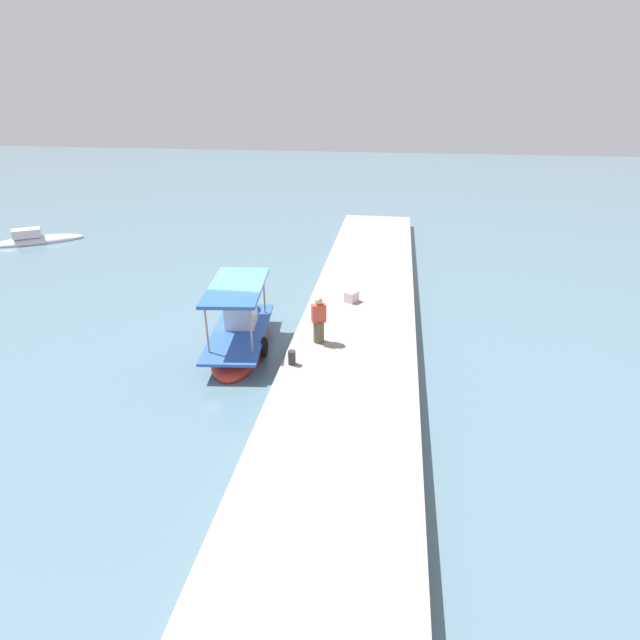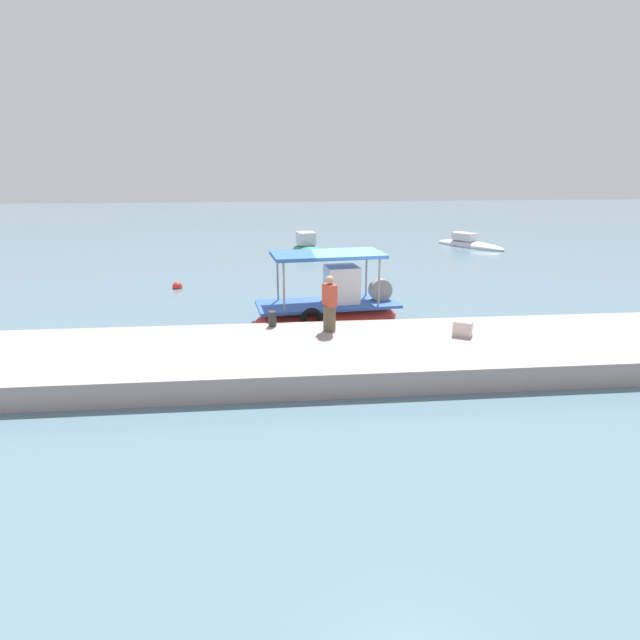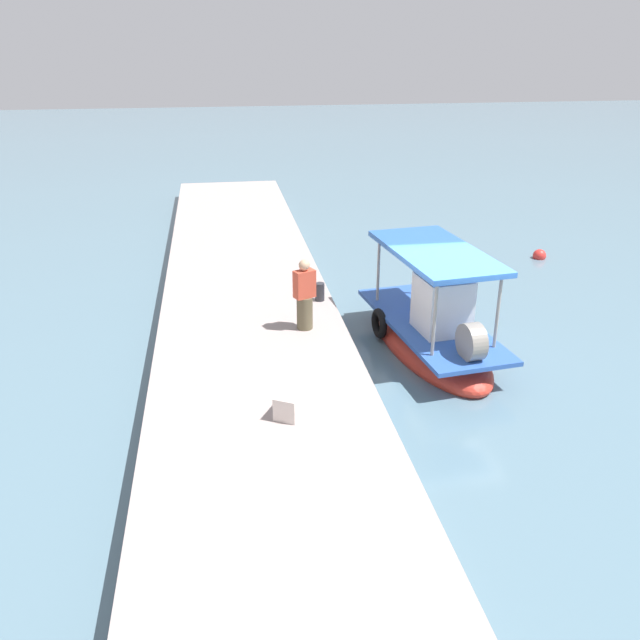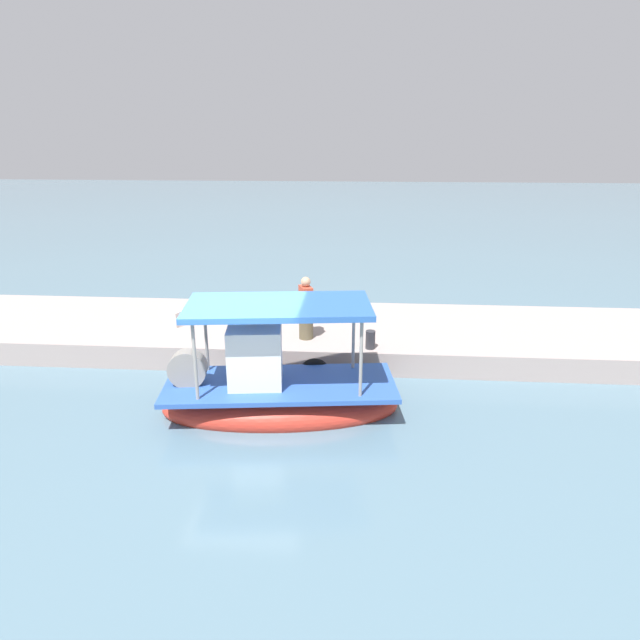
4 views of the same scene
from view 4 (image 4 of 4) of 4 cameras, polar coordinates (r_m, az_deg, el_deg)
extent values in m
plane|color=slate|center=(12.37, -7.70, -9.43)|extent=(120.00, 120.00, 0.00)
cube|color=#A3948F|center=(16.10, -4.68, -1.30)|extent=(36.00, 4.32, 0.63)
ellipsoid|color=red|center=(12.31, -4.00, -8.75)|extent=(5.28, 2.50, 0.95)
cube|color=#305BAF|center=(12.08, -4.05, -6.53)|extent=(5.08, 2.47, 0.10)
cube|color=silver|center=(11.85, -6.58, -3.78)|extent=(1.22, 1.17, 1.37)
cylinder|color=gray|center=(11.26, -12.56, -4.35)|extent=(0.07, 0.07, 1.73)
cylinder|color=gray|center=(12.59, -11.49, -1.80)|extent=(0.07, 0.07, 1.73)
cylinder|color=gray|center=(11.16, 4.18, -4.15)|extent=(0.07, 0.07, 1.73)
cylinder|color=gray|center=(12.49, 3.42, -1.60)|extent=(0.07, 0.07, 1.73)
cube|color=#2E60AF|center=(11.45, -4.25, 1.37)|extent=(3.95, 2.28, 0.12)
torus|color=black|center=(13.06, -0.57, -5.44)|extent=(0.76, 0.27, 0.74)
cylinder|color=gray|center=(12.13, -13.29, -4.83)|extent=(0.84, 0.44, 0.80)
cylinder|color=brown|center=(14.62, -1.43, -0.44)|extent=(0.48, 0.48, 0.77)
cube|color=#C74933|center=(14.41, -1.45, 2.20)|extent=(0.42, 0.53, 0.63)
sphere|color=tan|center=(14.29, -1.46, 3.91)|extent=(0.25, 0.25, 0.25)
cylinder|color=#2D2D33|center=(14.03, 5.14, -2.01)|extent=(0.24, 0.24, 0.46)
cube|color=beige|center=(16.20, -14.49, 0.25)|extent=(0.65, 0.62, 0.43)
camera|label=1|loc=(21.54, 48.79, 20.53)|focal=28.29mm
camera|label=2|loc=(28.29, 5.16, 17.68)|focal=29.22mm
camera|label=3|loc=(21.85, -42.18, 16.88)|focal=37.19mm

